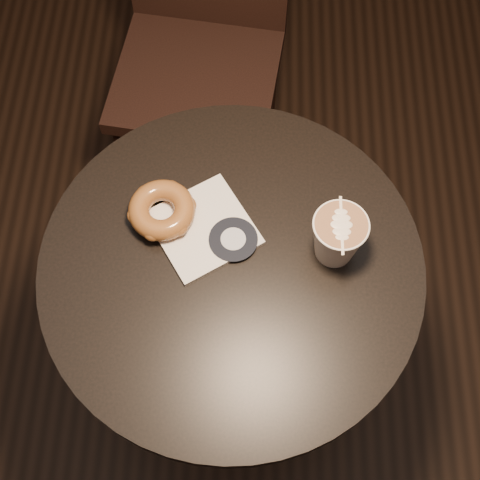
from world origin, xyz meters
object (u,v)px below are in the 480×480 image
(chair, at_px, (202,16))
(pastry_bag, at_px, (203,228))
(cafe_table, at_px, (232,301))
(doughnut, at_px, (162,210))
(latte_cup, at_px, (337,238))

(chair, distance_m, pastry_bag, 0.70)
(cafe_table, height_order, pastry_bag, pastry_bag)
(doughnut, relative_size, latte_cup, 1.14)
(pastry_bag, bearing_deg, latte_cup, -41.04)
(pastry_bag, height_order, doughnut, doughnut)
(cafe_table, distance_m, latte_cup, 0.32)
(pastry_bag, relative_size, latte_cup, 1.55)
(doughnut, distance_m, latte_cup, 0.32)
(doughnut, bearing_deg, chair, 87.62)
(doughnut, xyz_separation_m, latte_cup, (0.31, -0.06, 0.03))
(pastry_bag, distance_m, latte_cup, 0.25)
(doughnut, bearing_deg, pastry_bag, -16.46)
(cafe_table, bearing_deg, pastry_bag, 128.61)
(chair, xyz_separation_m, pastry_bag, (0.05, -0.68, 0.17))
(cafe_table, height_order, latte_cup, latte_cup)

